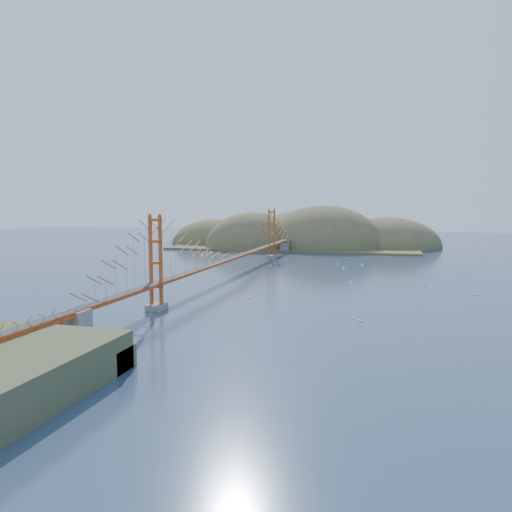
% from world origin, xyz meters
% --- Properties ---
extents(ground, '(320.00, 320.00, 0.00)m').
position_xyz_m(ground, '(0.00, 0.00, 0.00)').
color(ground, '#2B3D56').
rests_on(ground, ground).
extents(bridge, '(2.20, 94.40, 12.00)m').
position_xyz_m(bridge, '(0.00, 0.18, 7.01)').
color(bridge, gray).
rests_on(bridge, ground).
extents(approach_viaduct, '(1.40, 12.00, 3.38)m').
position_xyz_m(approach_viaduct, '(0.00, -51.91, 2.55)').
color(approach_viaduct, '#AE4113').
rests_on(approach_viaduct, ground).
extents(promontory, '(9.00, 6.00, 0.24)m').
position_xyz_m(promontory, '(0.00, -48.50, 0.12)').
color(promontory, '#59544C').
rests_on(promontory, ground).
extents(fort, '(3.70, 2.30, 1.75)m').
position_xyz_m(fort, '(0.40, -47.80, 0.67)').
color(fort, brown).
rests_on(fort, ground).
extents(far_headlands, '(84.00, 58.00, 25.00)m').
position_xyz_m(far_headlands, '(2.21, 68.52, 0.00)').
color(far_headlands, '#776245').
rests_on(far_headlands, ground).
extents(sailboat_3, '(0.64, 0.64, 0.70)m').
position_xyz_m(sailboat_3, '(18.24, 16.17, 0.15)').
color(sailboat_3, white).
rests_on(sailboat_3, ground).
extents(sailboat_12, '(0.49, 0.41, 0.56)m').
position_xyz_m(sailboat_12, '(21.53, 21.84, 0.13)').
color(sailboat_12, white).
rests_on(sailboat_12, ground).
extents(sailboat_17, '(0.59, 0.58, 0.66)m').
position_xyz_m(sailboat_17, '(47.57, 32.98, 0.15)').
color(sailboat_17, white).
rests_on(sailboat_17, ground).
extents(sailboat_14, '(0.55, 0.55, 0.57)m').
position_xyz_m(sailboat_14, '(32.88, -8.83, 0.14)').
color(sailboat_14, white).
rests_on(sailboat_14, ground).
extents(sailboat_6, '(0.60, 0.60, 0.64)m').
position_xyz_m(sailboat_6, '(24.37, -29.30, 0.15)').
color(sailboat_6, white).
rests_on(sailboat_6, ground).
extents(sailboat_13, '(0.56, 0.52, 0.63)m').
position_xyz_m(sailboat_13, '(38.99, -8.99, 0.14)').
color(sailboat_13, white).
rests_on(sailboat_13, ground).
extents(sailboat_2, '(0.61, 0.60, 0.69)m').
position_xyz_m(sailboat_2, '(39.41, -8.58, 0.15)').
color(sailboat_2, white).
rests_on(sailboat_2, ground).
extents(sailboat_4, '(0.69, 0.69, 0.73)m').
position_xyz_m(sailboat_4, '(39.94, 8.21, 0.16)').
color(sailboat_4, white).
rests_on(sailboat_4, ground).
extents(sailboat_8, '(0.57, 0.57, 0.61)m').
position_xyz_m(sailboat_8, '(39.97, 33.89, 0.14)').
color(sailboat_8, white).
rests_on(sailboat_8, ground).
extents(sailboat_15, '(0.68, 0.68, 0.72)m').
position_xyz_m(sailboat_15, '(38.27, 34.88, 0.16)').
color(sailboat_15, white).
rests_on(sailboat_15, ground).
extents(sailboat_0, '(0.61, 0.66, 0.75)m').
position_xyz_m(sailboat_0, '(21.23, -3.19, 0.16)').
color(sailboat_0, white).
rests_on(sailboat_0, ground).
extents(sailboat_9, '(0.58, 0.58, 0.63)m').
position_xyz_m(sailboat_9, '(47.80, 23.54, 0.14)').
color(sailboat_9, white).
rests_on(sailboat_9, ground).
extents(sailboat_1, '(0.69, 0.69, 0.73)m').
position_xyz_m(sailboat_1, '(32.74, -2.05, 0.16)').
color(sailboat_1, white).
rests_on(sailboat_1, ground).
extents(sailboat_16, '(0.56, 0.56, 0.59)m').
position_xyz_m(sailboat_16, '(16.50, 21.49, 0.14)').
color(sailboat_16, white).
rests_on(sailboat_16, ground).
extents(sailboat_10, '(0.60, 0.65, 0.74)m').
position_xyz_m(sailboat_10, '(8.61, -19.01, 0.16)').
color(sailboat_10, white).
rests_on(sailboat_10, ground).
extents(sailboat_5, '(0.45, 0.52, 0.59)m').
position_xyz_m(sailboat_5, '(31.37, -16.64, 0.14)').
color(sailboat_5, white).
rests_on(sailboat_5, ground).
extents(sailboat_7, '(0.65, 0.59, 0.73)m').
position_xyz_m(sailboat_7, '(34.79, 22.88, 0.16)').
color(sailboat_7, white).
rests_on(sailboat_7, ground).
extents(sailboat_extra_0, '(0.66, 0.66, 0.69)m').
position_xyz_m(sailboat_extra_0, '(21.67, 21.26, 0.15)').
color(sailboat_extra_0, white).
rests_on(sailboat_extra_0, ground).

